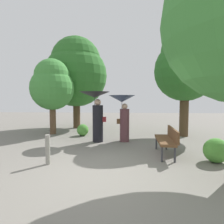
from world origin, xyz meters
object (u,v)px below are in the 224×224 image
object	(u,v)px
tree_near_left	(52,85)
path_marker_post	(48,150)
park_bench	(168,139)
person_left	(96,107)
tree_near_right	(185,65)
tree_mid_left	(76,71)
person_right	(123,109)

from	to	relation	value
tree_near_left	path_marker_post	size ratio (longest dim) A/B	4.68
park_bench	tree_near_left	distance (m)	6.13
path_marker_post	person_left	bearing A→B (deg)	72.80
tree_near_left	tree_near_right	size ratio (longest dim) A/B	0.74
tree_near_left	path_marker_post	xyz separation A→B (m)	(1.53, -4.31, -2.03)
tree_near_left	tree_near_right	xyz separation A→B (m)	(6.26, -0.14, 0.84)
tree_near_left	tree_near_right	bearing A→B (deg)	-1.28
tree_near_left	path_marker_post	distance (m)	5.00
tree_mid_left	person_right	bearing A→B (deg)	-51.31
person_right	person_left	bearing A→B (deg)	102.53
path_marker_post	tree_near_left	bearing A→B (deg)	109.56
person_left	path_marker_post	size ratio (longest dim) A/B	2.56
park_bench	path_marker_post	distance (m)	3.48
park_bench	tree_near_left	xyz separation A→B (m)	(-4.84, 3.25, 1.91)
tree_mid_left	tree_near_right	bearing A→B (deg)	-21.48
park_bench	tree_near_right	bearing A→B (deg)	158.23
person_right	path_marker_post	size ratio (longest dim) A/B	2.39
person_right	park_bench	xyz separation A→B (m)	(1.38, -1.82, -0.82)
person_right	tree_near_left	size ratio (longest dim) A/B	0.51
park_bench	tree_near_left	bearing A→B (deg)	-121.17
person_left	person_right	bearing A→B (deg)	-77.47
tree_near_right	path_marker_post	xyz separation A→B (m)	(-4.73, -4.17, -2.87)
person_right	tree_near_left	world-z (taller)	tree_near_left
tree_near_right	person_right	bearing A→B (deg)	-155.23
tree_near_left	park_bench	bearing A→B (deg)	-33.89
person_left	person_right	size ratio (longest dim) A/B	1.07
person_right	path_marker_post	distance (m)	3.59
person_left	tree_mid_left	size ratio (longest dim) A/B	0.38
person_left	path_marker_post	world-z (taller)	person_left
person_right	path_marker_post	xyz separation A→B (m)	(-1.93, -2.88, -0.94)
person_right	tree_near_left	xyz separation A→B (m)	(-3.46, 1.43, 1.09)
person_right	tree_near_right	size ratio (longest dim) A/B	0.38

